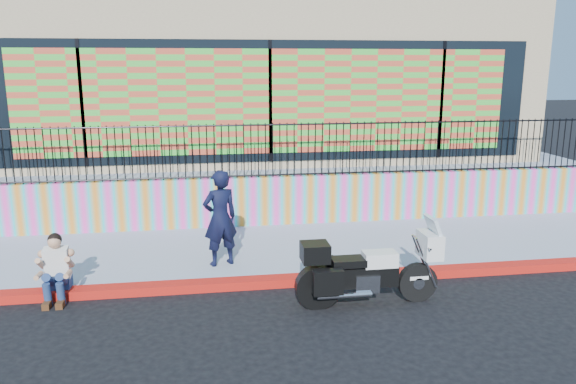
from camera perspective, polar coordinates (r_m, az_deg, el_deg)
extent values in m
plane|color=black|center=(9.83, 1.28, -9.32)|extent=(90.00, 90.00, 0.00)
cube|color=#9F0B0E|center=(9.81, 1.28, -8.91)|extent=(16.00, 0.30, 0.15)
cube|color=#8E98AA|center=(11.33, -0.18, -5.84)|extent=(16.00, 3.00, 0.15)
cube|color=#FF43B5|center=(12.68, -1.26, -0.86)|extent=(16.00, 0.20, 1.10)
cube|color=#8E98AA|center=(17.66, -3.44, 2.82)|extent=(16.00, 10.00, 1.25)
cube|color=tan|center=(17.19, -3.49, 11.34)|extent=(14.00, 8.00, 4.00)
cube|color=black|center=(13.21, -1.82, 9.15)|extent=(12.60, 0.04, 2.80)
cube|color=#CA482C|center=(13.18, -1.80, 9.14)|extent=(11.48, 0.02, 2.40)
cylinder|color=black|center=(9.30, 13.00, -8.92)|extent=(0.63, 0.13, 0.63)
cylinder|color=black|center=(8.85, 3.03, -9.75)|extent=(0.63, 0.13, 0.63)
cube|color=black|center=(8.98, 8.18, -8.40)|extent=(0.91, 0.27, 0.32)
cube|color=silver|center=(9.00, 7.86, -8.99)|extent=(0.38, 0.32, 0.29)
cube|color=silver|center=(8.94, 9.30, -6.72)|extent=(0.53, 0.31, 0.23)
cube|color=black|center=(8.80, 6.13, -7.05)|extent=(0.53, 0.32, 0.11)
cube|color=silver|center=(9.15, 14.20, -5.21)|extent=(0.29, 0.50, 0.40)
cube|color=silver|center=(9.08, 14.53, -3.36)|extent=(0.17, 0.44, 0.32)
cube|color=black|center=(8.63, 2.76, -6.13)|extent=(0.42, 0.40, 0.29)
cube|color=black|center=(8.53, 4.08, -9.13)|extent=(0.46, 0.17, 0.38)
cube|color=black|center=(9.05, 3.27, -7.79)|extent=(0.46, 0.17, 0.38)
cube|color=silver|center=(9.26, 13.03, -8.37)|extent=(0.31, 0.15, 0.06)
imported|color=black|center=(10.12, -6.91, -2.64)|extent=(0.74, 0.61, 1.75)
cube|color=navy|center=(9.99, -22.18, -8.47)|extent=(0.36, 0.28, 0.18)
cube|color=silver|center=(9.84, -22.41, -6.66)|extent=(0.38, 0.27, 0.54)
sphere|color=tan|center=(9.69, -22.64, -4.73)|extent=(0.21, 0.21, 0.21)
cube|color=#472814|center=(9.69, -23.26, -10.46)|extent=(0.11, 0.26, 0.10)
cube|color=#472814|center=(9.64, -22.09, -10.47)|extent=(0.11, 0.26, 0.10)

